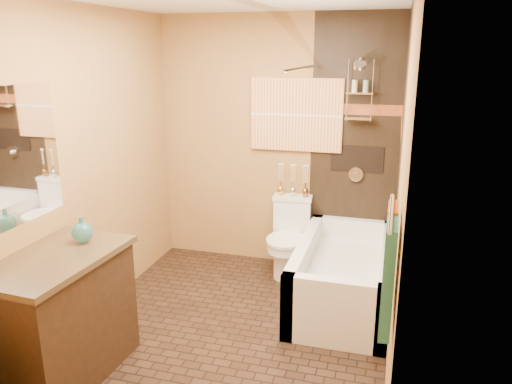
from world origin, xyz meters
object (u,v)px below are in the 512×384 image
(bathtub, at_px, (344,280))
(vanity, at_px, (60,317))
(sunset_painting, at_px, (296,115))
(toilet, at_px, (288,237))

(bathtub, relative_size, vanity, 1.45)
(sunset_painting, bearing_deg, vanity, -116.38)
(vanity, bearing_deg, bathtub, 45.33)
(toilet, bearing_deg, bathtub, -43.48)
(bathtub, bearing_deg, vanity, -138.20)
(sunset_painting, xyz_separation_m, bathtub, (0.60, -0.73, -1.33))
(toilet, height_order, vanity, vanity)
(sunset_painting, distance_m, bathtub, 1.63)
(toilet, bearing_deg, sunset_painting, 84.57)
(bathtub, distance_m, vanity, 2.32)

